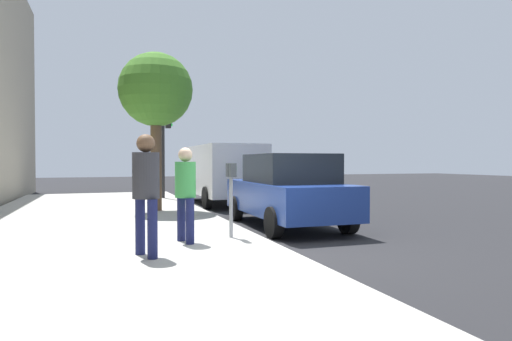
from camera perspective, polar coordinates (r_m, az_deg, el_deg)
name	(u,v)px	position (r m, az deg, el deg)	size (l,w,h in m)	color
ground_plane	(276,251)	(7.75, 2.65, -10.66)	(80.00, 80.00, 0.00)	#232326
sidewalk_slab	(95,260)	(7.18, -20.56, -11.07)	(28.00, 6.00, 0.15)	#A8A59E
parking_meter	(231,184)	(8.16, -3.32, -1.79)	(0.36, 0.12, 1.41)	gray
pedestrian_at_meter	(185,187)	(7.75, -9.33, -2.21)	(0.51, 0.37, 1.69)	#191E4C
pedestrian_bystander	(146,183)	(6.71, -14.38, -1.68)	(0.53, 0.40, 1.85)	#191E4C
parked_sedan_near	(287,190)	(10.50, 4.16, -2.61)	(4.43, 2.03, 1.77)	navy
parked_van_far	(222,170)	(16.29, -4.58, 0.01)	(5.21, 2.14, 2.18)	silver
street_tree	(156,92)	(13.14, -13.14, 10.14)	(2.15, 2.15, 4.63)	brown
traffic_signal	(166,137)	(17.46, -11.88, 4.39)	(0.24, 0.44, 3.60)	black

